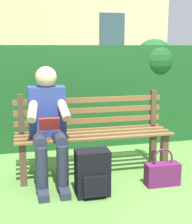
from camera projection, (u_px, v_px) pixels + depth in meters
name	position (u px, v px, depth m)	size (l,w,h in m)	color
ground	(94.00, 173.00, 3.62)	(60.00, 60.00, 0.00)	#517F38
park_bench	(92.00, 132.00, 3.60)	(1.71, 0.47, 0.89)	#4C3828
person_seated	(48.00, 122.00, 3.28)	(0.44, 0.73, 1.20)	navy
hedge_backdrop	(45.00, 94.00, 4.57)	(5.44, 0.75, 1.51)	#19471E
backpack	(92.00, 173.00, 3.04)	(0.32, 0.27, 0.45)	black
handbag	(162.00, 173.00, 3.28)	(0.35, 0.14, 0.39)	#59194C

